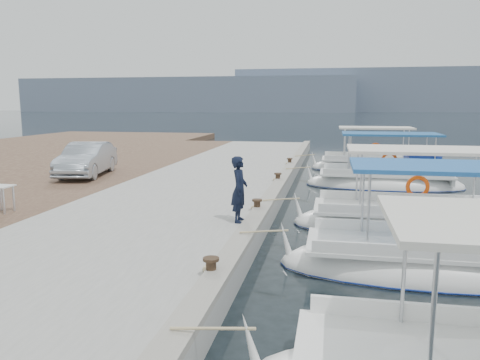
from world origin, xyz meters
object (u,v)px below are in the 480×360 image
fishing_caique_b (434,268)px  fisherman (239,189)px  fishing_caique_c (412,225)px  fishing_caique_d (387,182)px  fishing_caique_e (371,168)px  parked_car (87,159)px

fishing_caique_b → fisherman: size_ratio=3.83×
fishing_caique_c → fisherman: size_ratio=3.95×
fishing_caique_d → fisherman: fishing_caique_d is taller
fisherman → fishing_caique_c: bearing=-67.3°
fishing_caique_b → fishing_caique_d: (0.17, 10.24, 0.07)m
fishing_caique_b → fishing_caique_e: (-0.08, 15.30, -0.00)m
fishing_caique_b → fishing_caique_c: 3.48m
fisherman → parked_car: bearing=49.0°
fishing_caique_b → parked_car: (-11.91, 7.73, 1.05)m
fishing_caique_b → fishing_caique_d: size_ratio=0.98×
fishing_caique_b → fishing_caique_e: size_ratio=1.02×
fishing_caique_e → parked_car: size_ratio=1.50×
fishing_caique_e → fishing_caique_d: bearing=-87.3°
fishing_caique_e → fishing_caique_c: bearing=-89.2°
fishing_caique_b → fishing_caique_d: same height
fishing_caique_c → fisherman: bearing=-155.8°
fishing_caique_b → fishing_caique_d: 10.24m
fishing_caique_c → fisherman: 5.00m
fishing_caique_e → parked_car: bearing=-147.4°
fishing_caique_c → fishing_caique_d: 6.76m
fishing_caique_e → fisherman: (-4.25, -13.81, 1.20)m
fishing_caique_e → fisherman: bearing=-107.1°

